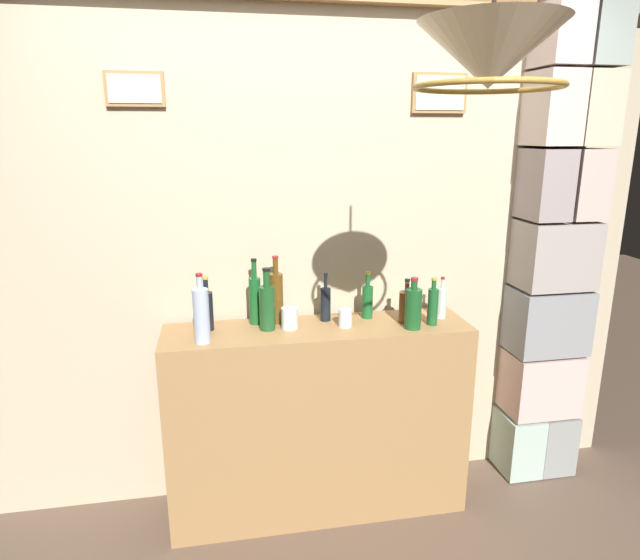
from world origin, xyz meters
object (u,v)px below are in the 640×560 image
(liquor_bottle_brandy, at_px, (433,305))
(liquor_bottle_rye, at_px, (207,310))
(liquor_bottle_rum, at_px, (413,308))
(liquor_bottle_port, at_px, (267,306))
(liquor_bottle_mezcal, at_px, (367,301))
(liquor_bottle_scotch, at_px, (441,302))
(pendant_lamp, at_px, (490,57))
(liquor_bottle_gin, at_px, (406,306))
(liquor_bottle_sherry, at_px, (255,299))
(liquor_bottle_vodka, at_px, (276,297))
(liquor_bottle_vermouth, at_px, (325,303))
(glass_tumbler_rocks, at_px, (289,318))
(glass_tumbler_highball, at_px, (345,318))
(liquor_bottle_tequila, at_px, (201,315))

(liquor_bottle_brandy, distance_m, liquor_bottle_rye, 1.09)
(liquor_bottle_rye, height_order, liquor_bottle_rum, liquor_bottle_rye)
(liquor_bottle_port, bearing_deg, liquor_bottle_mezcal, 8.96)
(liquor_bottle_scotch, distance_m, pendant_lamp, 1.48)
(liquor_bottle_gin, distance_m, liquor_bottle_sherry, 0.75)
(liquor_bottle_vodka, distance_m, pendant_lamp, 1.54)
(liquor_bottle_vodka, height_order, pendant_lamp, pendant_lamp)
(liquor_bottle_scotch, bearing_deg, liquor_bottle_rum, -148.02)
(liquor_bottle_vermouth, xyz_separation_m, liquor_bottle_rye, (-0.58, -0.03, 0.01))
(liquor_bottle_vermouth, distance_m, liquor_bottle_sherry, 0.35)
(liquor_bottle_gin, bearing_deg, liquor_bottle_vodka, 170.23)
(liquor_bottle_rum, relative_size, pendant_lamp, 0.55)
(liquor_bottle_vodka, height_order, glass_tumbler_rocks, liquor_bottle_vodka)
(liquor_bottle_vermouth, relative_size, glass_tumbler_rocks, 2.37)
(liquor_bottle_rye, bearing_deg, liquor_bottle_rum, -9.29)
(liquor_bottle_rye, distance_m, liquor_bottle_sherry, 0.24)
(liquor_bottle_vermouth, bearing_deg, liquor_bottle_scotch, -6.56)
(glass_tumbler_highball, bearing_deg, liquor_bottle_port, 175.79)
(glass_tumbler_highball, bearing_deg, glass_tumbler_rocks, 175.11)
(liquor_bottle_tequila, bearing_deg, liquor_bottle_vodka, 30.13)
(liquor_bottle_mezcal, xyz_separation_m, liquor_bottle_scotch, (0.37, -0.07, -0.01))
(liquor_bottle_vermouth, height_order, liquor_bottle_scotch, liquor_bottle_vermouth)
(pendant_lamp, bearing_deg, liquor_bottle_rum, 80.34)
(liquor_bottle_vodka, relative_size, liquor_bottle_rum, 1.34)
(liquor_bottle_brandy, height_order, liquor_bottle_vermouth, liquor_bottle_vermouth)
(liquor_bottle_tequila, relative_size, liquor_bottle_scotch, 1.49)
(liquor_bottle_port, xyz_separation_m, glass_tumbler_highball, (0.37, -0.03, -0.07))
(liquor_bottle_port, bearing_deg, liquor_bottle_sherry, 118.49)
(liquor_bottle_vodka, relative_size, liquor_bottle_vermouth, 1.38)
(liquor_bottle_port, xyz_separation_m, glass_tumbler_rocks, (0.10, -0.00, -0.07))
(liquor_bottle_mezcal, bearing_deg, liquor_bottle_brandy, -28.99)
(liquor_bottle_vermouth, distance_m, liquor_bottle_port, 0.31)
(liquor_bottle_vermouth, height_order, glass_tumbler_rocks, liquor_bottle_vermouth)
(liquor_bottle_gin, xyz_separation_m, liquor_bottle_tequila, (-0.99, -0.10, 0.05))
(liquor_bottle_port, bearing_deg, liquor_bottle_vermouth, 14.58)
(liquor_bottle_tequila, distance_m, glass_tumbler_rocks, 0.43)
(liquor_bottle_brandy, relative_size, liquor_bottle_rum, 0.94)
(liquor_bottle_rye, bearing_deg, glass_tumbler_rocks, -7.56)
(liquor_bottle_port, bearing_deg, glass_tumbler_highball, -4.21)
(liquor_bottle_rye, bearing_deg, pendant_lamp, -52.03)
(liquor_bottle_gin, relative_size, glass_tumbler_highball, 2.51)
(liquor_bottle_vodka, height_order, liquor_bottle_rye, liquor_bottle_vodka)
(liquor_bottle_port, height_order, glass_tumbler_highball, liquor_bottle_port)
(liquor_bottle_rum, height_order, liquor_bottle_sherry, liquor_bottle_sherry)
(liquor_bottle_vermouth, xyz_separation_m, liquor_bottle_rum, (0.39, -0.19, 0.01))
(liquor_bottle_brandy, height_order, glass_tumbler_highball, liquor_bottle_brandy)
(liquor_bottle_port, bearing_deg, glass_tumbler_rocks, -2.46)
(liquor_bottle_port, bearing_deg, liquor_bottle_brandy, -5.51)
(liquor_bottle_vodka, bearing_deg, liquor_bottle_scotch, -5.60)
(liquor_bottle_vodka, bearing_deg, liquor_bottle_brandy, -12.70)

